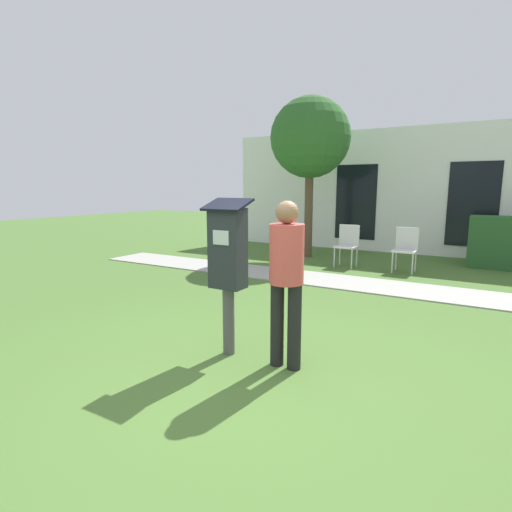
{
  "coord_description": "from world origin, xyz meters",
  "views": [
    {
      "loc": [
        1.71,
        -2.8,
        1.69
      ],
      "look_at": [
        -0.17,
        0.44,
        1.05
      ],
      "focal_mm": 28.0,
      "sensor_mm": 36.0,
      "label": 1
    }
  ],
  "objects_px": {
    "person_standing": "(286,272)",
    "outdoor_chair_left": "(347,242)",
    "parking_meter": "(228,257)",
    "outdoor_chair_middle": "(406,246)"
  },
  "relations": [
    {
      "from": "parking_meter",
      "to": "outdoor_chair_middle",
      "type": "xyz_separation_m",
      "value": [
        0.83,
        5.19,
        -0.49
      ]
    },
    {
      "from": "outdoor_chair_middle",
      "to": "parking_meter",
      "type": "bearing_deg",
      "value": -83.44
    },
    {
      "from": "person_standing",
      "to": "outdoor_chair_middle",
      "type": "distance_m",
      "value": 5.19
    },
    {
      "from": "person_standing",
      "to": "outdoor_chair_left",
      "type": "distance_m",
      "value": 5.26
    },
    {
      "from": "parking_meter",
      "to": "outdoor_chair_middle",
      "type": "relative_size",
      "value": 1.77
    },
    {
      "from": "person_standing",
      "to": "outdoor_chair_left",
      "type": "relative_size",
      "value": 1.76
    },
    {
      "from": "person_standing",
      "to": "outdoor_chair_middle",
      "type": "relative_size",
      "value": 1.76
    },
    {
      "from": "parking_meter",
      "to": "person_standing",
      "type": "relative_size",
      "value": 1.01
    },
    {
      "from": "parking_meter",
      "to": "outdoor_chair_left",
      "type": "bearing_deg",
      "value": 94.1
    },
    {
      "from": "parking_meter",
      "to": "outdoor_chair_left",
      "type": "height_order",
      "value": "parking_meter"
    }
  ]
}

